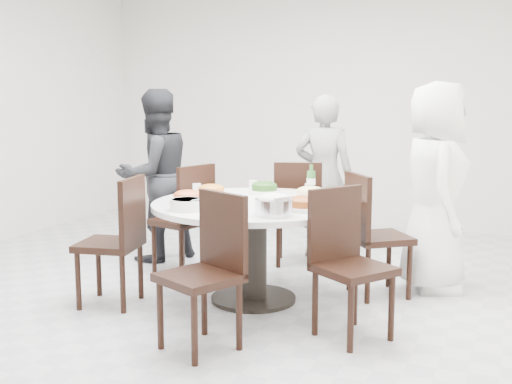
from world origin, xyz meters
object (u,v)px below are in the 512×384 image
at_px(chair_ne, 380,235).
at_px(chair_s, 199,274).
at_px(rice_bowl, 274,207).
at_px(chair_se, 354,266).
at_px(chair_nw, 181,218).
at_px(chair_n, 298,212).
at_px(chair_sw, 109,241).
at_px(beverage_bottle, 311,179).
at_px(soup_bowl, 187,204).
at_px(diner_middle, 324,177).
at_px(diner_right, 435,187).
at_px(diner_left, 155,175).
at_px(dining_table, 253,252).

distance_m(chair_ne, chair_s, 1.68).
distance_m(chair_s, rice_bowl, 0.72).
height_order(chair_s, chair_se, same).
bearing_deg(chair_nw, chair_n, 145.44).
bearing_deg(chair_sw, chair_s, 52.06).
height_order(chair_ne, rice_bowl, chair_ne).
bearing_deg(chair_nw, beverage_bottle, 109.98).
bearing_deg(soup_bowl, chair_ne, 39.83).
bearing_deg(chair_n, diner_middle, -130.59).
distance_m(chair_n, rice_bowl, 1.63).
height_order(diner_middle, rice_bowl, diner_middle).
bearing_deg(chair_n, rice_bowl, 85.67).
bearing_deg(chair_n, diner_right, 147.64).
bearing_deg(chair_nw, chair_ne, 107.36).
bearing_deg(chair_s, diner_left, 152.38).
xyz_separation_m(dining_table, rice_bowl, (0.32, -0.41, 0.43)).
distance_m(chair_s, diner_right, 2.16).
bearing_deg(rice_bowl, chair_se, -4.02).
xyz_separation_m(dining_table, chair_se, (0.88, -0.45, 0.10)).
height_order(chair_nw, chair_sw, same).
relative_size(chair_sw, soup_bowl, 3.93).
distance_m(diner_middle, beverage_bottle, 0.96).
relative_size(chair_nw, beverage_bottle, 4.03).
relative_size(dining_table, chair_ne, 1.58).
bearing_deg(soup_bowl, chair_s, -55.35).
distance_m(chair_s, diner_left, 2.27).
bearing_deg(beverage_bottle, chair_se, -58.54).
distance_m(soup_bowl, beverage_bottle, 1.16).
distance_m(chair_sw, chair_se, 1.82).
height_order(diner_left, rice_bowl, diner_left).
bearing_deg(chair_se, chair_ne, 36.07).
xyz_separation_m(dining_table, chair_nw, (-0.88, 0.48, 0.10)).
distance_m(chair_ne, soup_bowl, 1.52).
relative_size(dining_table, chair_sw, 1.58).
relative_size(diner_middle, beverage_bottle, 6.53).
distance_m(chair_n, diner_middle, 0.47).
bearing_deg(chair_s, chair_sw, 177.85).
distance_m(chair_sw, diner_left, 1.36).
bearing_deg(soup_bowl, diner_middle, 78.37).
xyz_separation_m(diner_right, soup_bowl, (-1.50, -1.28, -0.03)).
bearing_deg(diner_right, chair_sw, 104.31).
bearing_deg(chair_ne, chair_s, 114.78).
height_order(chair_nw, beverage_bottle, beverage_bottle).
bearing_deg(diner_left, chair_sw, 42.86).
height_order(dining_table, diner_right, diner_right).
bearing_deg(chair_n, chair_nw, 21.00).
bearing_deg(chair_se, rice_bowl, 119.82).
height_order(chair_n, diner_left, diner_left).
distance_m(chair_se, diner_right, 1.35).
distance_m(diner_right, diner_middle, 1.28).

